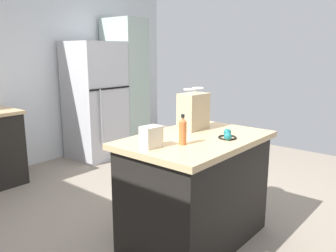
# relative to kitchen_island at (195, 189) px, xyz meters

# --- Properties ---
(ground) EXTENTS (6.48, 6.48, 0.00)m
(ground) POSITION_rel_kitchen_island_xyz_m (0.13, 0.30, -0.46)
(ground) COLOR gray
(back_wall) EXTENTS (5.38, 0.13, 2.61)m
(back_wall) POSITION_rel_kitchen_island_xyz_m (0.11, 3.00, 0.85)
(back_wall) COLOR silver
(back_wall) RESTS_ON ground
(kitchen_island) EXTENTS (1.26, 0.84, 0.91)m
(kitchen_island) POSITION_rel_kitchen_island_xyz_m (0.00, 0.00, 0.00)
(kitchen_island) COLOR black
(kitchen_island) RESTS_ON ground
(refrigerator) EXTENTS (0.75, 0.74, 1.73)m
(refrigerator) POSITION_rel_kitchen_island_xyz_m (1.00, 2.57, 0.41)
(refrigerator) COLOR #B7B7BC
(refrigerator) RESTS_ON ground
(tall_cabinet) EXTENTS (0.46, 0.66, 2.10)m
(tall_cabinet) POSITION_rel_kitchen_island_xyz_m (1.62, 2.57, 0.59)
(tall_cabinet) COLOR #9EB2A8
(tall_cabinet) RESTS_ON ground
(shopping_bag) EXTENTS (0.27, 0.19, 0.37)m
(shopping_bag) POSITION_rel_kitchen_island_xyz_m (0.22, 0.19, 0.62)
(shopping_bag) COLOR tan
(shopping_bag) RESTS_ON kitchen_island
(small_box) EXTENTS (0.16, 0.13, 0.16)m
(small_box) POSITION_rel_kitchen_island_xyz_m (-0.46, 0.07, 0.53)
(small_box) COLOR beige
(small_box) RESTS_ON kitchen_island
(bottle) EXTENTS (0.06, 0.06, 0.23)m
(bottle) POSITION_rel_kitchen_island_xyz_m (-0.25, -0.06, 0.55)
(bottle) COLOR #C66633
(bottle) RESTS_ON kitchen_island
(ear_defenders) EXTENTS (0.21, 0.21, 0.06)m
(ear_defenders) POSITION_rel_kitchen_island_xyz_m (0.13, -0.22, 0.47)
(ear_defenders) COLOR black
(ear_defenders) RESTS_ON kitchen_island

